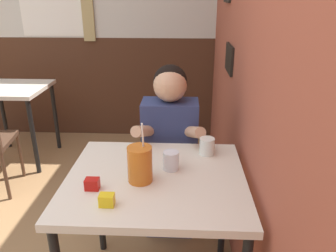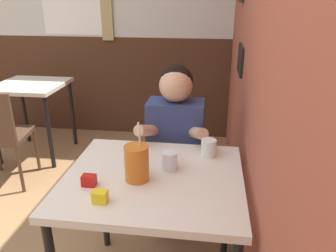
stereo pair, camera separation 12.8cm
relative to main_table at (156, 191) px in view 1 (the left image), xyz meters
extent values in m
cube|color=#9E4C38|center=(0.48, 0.88, 0.69)|extent=(0.06, 4.63, 2.70)
cube|color=black|center=(0.44, 0.98, 0.45)|extent=(0.02, 0.31, 0.19)
cube|color=#472819|center=(-1.03, 2.22, -0.11)|extent=(5.96, 0.06, 1.10)
cube|color=beige|center=(0.00, 0.00, 0.06)|extent=(0.83, 0.74, 0.04)
cylinder|color=black|center=(-0.38, 0.33, -0.31)|extent=(0.04, 0.04, 0.70)
cylinder|color=black|center=(0.38, 0.33, -0.31)|extent=(0.04, 0.04, 0.70)
cube|color=beige|center=(-1.47, 1.53, 0.06)|extent=(0.63, 0.61, 0.04)
cylinder|color=black|center=(-1.19, 1.26, -0.31)|extent=(0.04, 0.04, 0.70)
cylinder|color=black|center=(-1.74, 1.79, -0.31)|extent=(0.04, 0.04, 0.70)
cylinder|color=black|center=(-1.19, 1.79, -0.31)|extent=(0.04, 0.04, 0.70)
cylinder|color=#4C3323|center=(-1.30, 1.19, -0.45)|extent=(0.03, 0.03, 0.41)
cylinder|color=#4C3323|center=(-1.25, 0.83, -0.45)|extent=(0.03, 0.03, 0.41)
cube|color=navy|center=(0.04, 0.54, -0.43)|extent=(0.31, 0.20, 0.45)
cube|color=navy|center=(0.04, 0.54, 0.03)|extent=(0.34, 0.20, 0.49)
sphere|color=black|center=(0.04, 0.56, 0.39)|extent=(0.20, 0.20, 0.20)
sphere|color=tan|center=(0.04, 0.54, 0.37)|extent=(0.20, 0.20, 0.20)
cylinder|color=tan|center=(-0.09, 0.40, 0.14)|extent=(0.14, 0.27, 0.15)
cylinder|color=tan|center=(0.18, 0.40, 0.14)|extent=(0.14, 0.27, 0.15)
cylinder|color=#C6661E|center=(-0.07, -0.04, 0.16)|extent=(0.11, 0.11, 0.17)
cylinder|color=white|center=(-0.05, -0.04, 0.30)|extent=(0.01, 0.04, 0.14)
cylinder|color=silver|center=(0.07, 0.07, 0.13)|extent=(0.08, 0.08, 0.09)
cylinder|color=silver|center=(0.25, 0.24, 0.12)|extent=(0.08, 0.08, 0.09)
cube|color=#B7140F|center=(-0.27, -0.12, 0.11)|extent=(0.06, 0.04, 0.05)
cube|color=yellow|center=(-0.18, -0.23, 0.11)|extent=(0.06, 0.04, 0.05)
camera|label=1|loc=(0.12, -1.32, 0.87)|focal=35.00mm
camera|label=2|loc=(0.25, -1.31, 0.87)|focal=35.00mm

